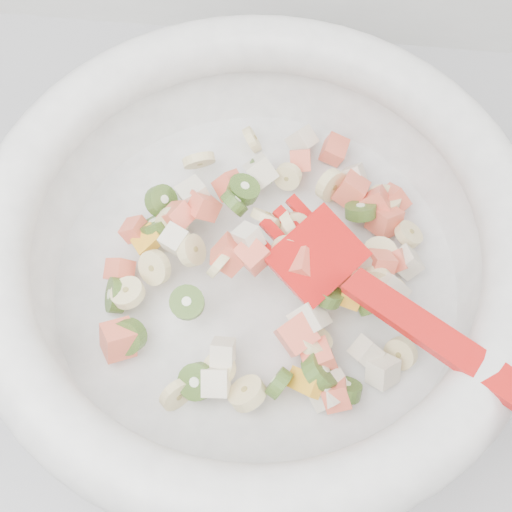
# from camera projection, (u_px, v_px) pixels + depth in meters

# --- Properties ---
(counter) EXTENTS (2.00, 0.60, 0.90)m
(counter) POSITION_uv_depth(u_px,v_px,m) (332.00, 424.00, 0.92)
(counter) COLOR gray
(counter) RESTS_ON ground
(mixing_bowl) EXTENTS (0.43, 0.40, 0.13)m
(mixing_bowl) POSITION_uv_depth(u_px,v_px,m) (257.00, 248.00, 0.47)
(mixing_bowl) COLOR white
(mixing_bowl) RESTS_ON counter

